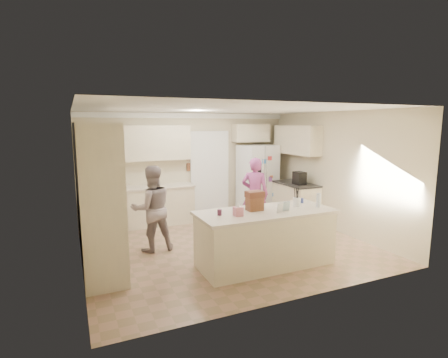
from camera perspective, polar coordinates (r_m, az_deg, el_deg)
name	(u,v)px	position (r m, az deg, el deg)	size (l,w,h in m)	color
floor	(227,246)	(6.90, 0.43, -10.87)	(5.20, 4.60, 0.02)	#98725B
ceiling	(227,109)	(6.49, 0.46, 11.44)	(5.20, 4.60, 0.02)	white
wall_back	(188,166)	(8.70, -5.86, 2.11)	(5.20, 0.02, 2.60)	beige
wall_front	(301,205)	(4.60, 12.45, -4.16)	(5.20, 0.02, 2.60)	beige
wall_left	(77,190)	(6.00, -22.92, -1.63)	(0.02, 4.60, 2.60)	beige
wall_right	(335,172)	(8.00, 17.73, 1.13)	(0.02, 4.60, 2.60)	beige
crown_back	(188,116)	(8.60, -5.88, 10.24)	(5.20, 0.08, 0.12)	white
pantry_bank	(97,194)	(6.23, -20.04, -2.27)	(0.60, 2.60, 2.35)	beige
back_base_cab	(145,207)	(8.27, -12.70, -4.47)	(2.20, 0.60, 0.88)	beige
back_countertop	(145,187)	(8.17, -12.79, -1.35)	(2.24, 0.63, 0.04)	beige
back_upper_cab	(142,143)	(8.19, -13.22, 5.71)	(2.20, 0.35, 0.80)	beige
doorway_opening	(209,175)	(8.89, -2.40, 0.67)	(0.90, 0.06, 2.10)	black
doorway_casing	(210,175)	(8.86, -2.32, 0.64)	(1.02, 0.03, 2.22)	white
wall_frame_upper	(189,156)	(8.65, -5.68, 3.74)	(0.15, 0.02, 0.20)	brown
wall_frame_lower	(190,167)	(8.68, -5.65, 1.96)	(0.15, 0.02, 0.20)	brown
refrigerator	(257,180)	(9.09, 5.49, -0.14)	(0.90, 0.70, 1.80)	white
fridge_seam	(264,182)	(8.78, 6.63, -0.48)	(0.01, 0.02, 1.78)	gray
fridge_dispenser	(257,173)	(8.63, 5.43, 1.05)	(0.22, 0.03, 0.35)	black
fridge_handle_l	(263,176)	(8.72, 6.41, 0.46)	(0.02, 0.02, 0.85)	silver
fridge_handle_r	(267,176)	(8.77, 6.98, 0.50)	(0.02, 0.02, 0.85)	silver
over_fridge_cab	(251,133)	(9.13, 4.40, 7.48)	(0.95, 0.35, 0.45)	beige
right_base_cab	(295,202)	(8.72, 11.57, -3.74)	(0.60, 1.20, 0.88)	beige
right_countertop	(296,184)	(8.63, 11.61, -0.77)	(0.63, 1.24, 0.04)	#2D2B28
right_upper_cab	(297,140)	(8.76, 11.79, 6.28)	(0.35, 1.50, 0.70)	beige
coffee_maker	(299,178)	(8.42, 12.22, 0.15)	(0.22, 0.28, 0.30)	black
island_base	(265,239)	(5.91, 6.71, -9.73)	(2.20, 0.90, 0.88)	beige
island_top	(265,212)	(5.78, 6.79, -5.41)	(2.28, 0.96, 0.05)	beige
utensil_crock	(297,202)	(6.15, 11.79, -3.71)	(0.13, 0.13, 0.15)	white
tissue_box	(238,211)	(5.42, 2.32, -5.29)	(0.13, 0.13, 0.14)	pink
tissue_plume	(238,204)	(5.39, 2.33, -4.16)	(0.08, 0.08, 0.08)	white
dollhouse_body	(255,204)	(5.76, 5.02, -4.05)	(0.26, 0.18, 0.22)	brown
dollhouse_roof	(255,194)	(5.73, 5.04, -2.49)	(0.28, 0.20, 0.10)	#592D1E
jam_jar	(219,212)	(5.46, -0.75, -5.46)	(0.07, 0.07, 0.09)	#59263F
greeting_card_a	(280,208)	(5.67, 9.15, -4.65)	(0.12, 0.01, 0.16)	white
greeting_card_b	(286,206)	(5.79, 10.13, -4.39)	(0.12, 0.01, 0.16)	silver
water_bottle	(318,200)	(6.17, 15.16, -3.38)	(0.07, 0.07, 0.24)	silver
shaker_salt	(299,201)	(6.39, 12.13, -3.53)	(0.05, 0.05, 0.09)	#384593
shaker_pepper	(302,201)	(6.43, 12.64, -3.46)	(0.05, 0.05, 0.09)	#384593
teen_boy	(152,209)	(6.56, -11.69, -4.76)	(0.77, 0.60, 1.59)	gray
teen_girl	(255,194)	(7.70, 5.05, -2.47)	(0.59, 0.39, 1.62)	#AD4A93
fridge_magnets	(265,182)	(8.78, 6.65, -0.48)	(0.76, 0.02, 1.44)	tan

